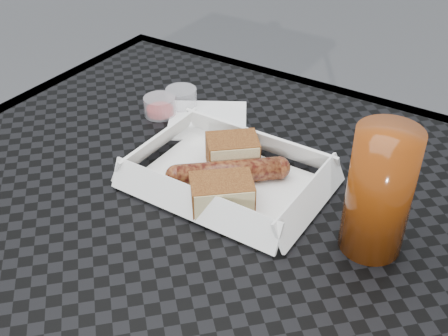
% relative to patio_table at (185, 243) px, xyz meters
% --- Properties ---
extents(patio_table, '(0.80, 0.80, 0.74)m').
position_rel_patio_table_xyz_m(patio_table, '(0.00, 0.00, 0.00)').
color(patio_table, black).
rests_on(patio_table, ground).
extents(food_tray, '(0.22, 0.15, 0.00)m').
position_rel_patio_table_xyz_m(food_tray, '(0.03, 0.06, 0.08)').
color(food_tray, white).
rests_on(food_tray, patio_table).
extents(bratwurst, '(0.13, 0.12, 0.03)m').
position_rel_patio_table_xyz_m(bratwurst, '(0.03, 0.06, 0.09)').
color(bratwurst, brown).
rests_on(bratwurst, food_tray).
extents(bread_near, '(0.08, 0.08, 0.04)m').
position_rel_patio_table_xyz_m(bread_near, '(0.02, 0.09, 0.10)').
color(bread_near, brown).
rests_on(bread_near, food_tray).
extents(bread_far, '(0.09, 0.09, 0.04)m').
position_rel_patio_table_xyz_m(bread_far, '(0.05, 0.01, 0.10)').
color(bread_far, brown).
rests_on(bread_far, food_tray).
extents(veg_garnish, '(0.03, 0.03, 0.00)m').
position_rel_patio_table_xyz_m(veg_garnish, '(0.09, 0.01, 0.08)').
color(veg_garnish, '#F04E0A').
rests_on(veg_garnish, food_tray).
extents(napkin, '(0.16, 0.16, 0.00)m').
position_rel_patio_table_xyz_m(napkin, '(-0.08, 0.18, 0.08)').
color(napkin, white).
rests_on(napkin, patio_table).
extents(condiment_cup_sauce, '(0.05, 0.05, 0.03)m').
position_rel_patio_table_xyz_m(condiment_cup_sauce, '(-0.16, 0.16, 0.09)').
color(condiment_cup_sauce, maroon).
rests_on(condiment_cup_sauce, patio_table).
extents(condiment_cup_empty, '(0.05, 0.05, 0.03)m').
position_rel_patio_table_xyz_m(condiment_cup_empty, '(-0.15, 0.20, 0.09)').
color(condiment_cup_empty, silver).
rests_on(condiment_cup_empty, patio_table).
extents(drink_glass, '(0.07, 0.07, 0.15)m').
position_rel_patio_table_xyz_m(drink_glass, '(0.23, 0.05, 0.15)').
color(drink_glass, '#662808').
rests_on(drink_glass, patio_table).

